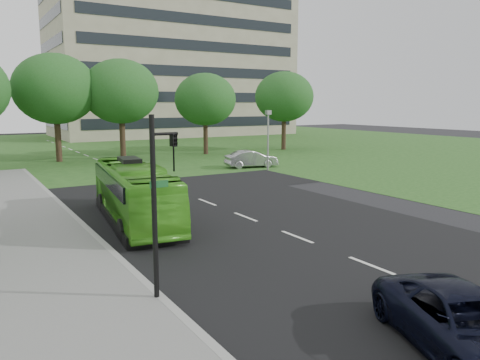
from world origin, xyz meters
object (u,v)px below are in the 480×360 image
Objects in this scene: tree_park_b at (55,89)px; suv at (466,324)px; office_building at (172,63)px; bus at (135,193)px; tree_park_e at (284,97)px; sedan at (251,159)px; camera_pole at (268,132)px; tree_park_c at (121,92)px; tree_park_d at (205,99)px; traffic_light at (160,194)px.

tree_park_b is 2.01× the size of suv.
bus is at bearing -114.74° from office_building.
tree_park_e is 17.45m from sedan.
camera_pole is at bearing -165.61° from sedan.
tree_park_c is 16.38m from camera_pole.
sedan is at bearing -57.42° from tree_park_c.
office_building reaches higher than tree_park_d.
traffic_light reaches higher than bus.
tree_park_c reaches higher than tree_park_d.
tree_park_e reaches higher than sedan.
bus is 2.17× the size of sedan.
tree_park_e is at bearing -0.74° from tree_park_c.
tree_park_e is at bearing 26.90° from traffic_light.
traffic_light is (-2.26, -8.94, 1.66)m from bus.
camera_pole is at bearing -104.19° from office_building.
tree_park_d is at bearing 3.61° from sedan.
tree_park_c reaches higher than tree_park_e.
tree_park_d is 30.01m from bus.
bus is at bearing -106.09° from tree_park_c.
tree_park_c is 1.90× the size of traffic_light.
tree_park_b reaches higher than camera_pole.
tree_park_e is 1.88× the size of camera_pole.
tree_park_d is (9.13, -0.01, -0.71)m from tree_park_c.
office_building is at bearing 72.39° from bus.
tree_park_b is at bearing 61.73° from traffic_light.
tree_park_b is 19.41m from sedan.
tree_park_b reaches higher than tree_park_e.
office_building is 48.02m from sedan.
tree_park_e reaches higher than traffic_light.
tree_park_d is at bearing -0.08° from tree_park_c.
bus is (-1.33, -25.83, -5.41)m from tree_park_b.
tree_park_b is 26.42m from bus.
office_building is 34.05m from tree_park_e.
suv is (-4.88, -39.78, -5.88)m from tree_park_c.
tree_park_b is 20.54m from camera_pole.
traffic_light is at bearing 153.95° from sedan.
tree_park_b is 2.05× the size of camera_pole.
traffic_light is at bearing -130.73° from tree_park_e.
office_building reaches higher than traffic_light.
tree_park_b reaches higher than tree_park_c.
tree_park_c is 1.01× the size of bus.
office_building is at bearing 51.73° from tree_park_b.
tree_park_d reaches higher than traffic_light.
office_building is 7.87× the size of traffic_light.
tree_park_d is (14.95, -1.03, -0.88)m from tree_park_b.
bus is 1.89× the size of traffic_light.
tree_park_c is 15.11m from sedan.
suv is (-12.38, -28.03, -0.04)m from sedan.
tree_park_e reaches higher than bus.
suv is at bearing -75.40° from traffic_light.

